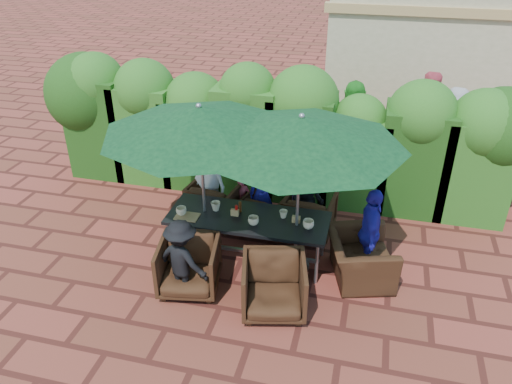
% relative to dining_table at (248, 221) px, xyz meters
% --- Properties ---
extents(ground, '(80.00, 80.00, 0.00)m').
position_rel_dining_table_xyz_m(ground, '(-0.09, -0.08, -0.68)').
color(ground, maroon).
rests_on(ground, ground).
extents(dining_table, '(2.41, 0.90, 0.75)m').
position_rel_dining_table_xyz_m(dining_table, '(0.00, 0.00, 0.00)').
color(dining_table, black).
rests_on(dining_table, ground).
extents(umbrella_left, '(2.80, 2.80, 2.46)m').
position_rel_dining_table_xyz_m(umbrella_left, '(-0.68, 0.00, 1.54)').
color(umbrella_left, gray).
rests_on(umbrella_left, ground).
extents(umbrella_right, '(2.86, 2.86, 2.46)m').
position_rel_dining_table_xyz_m(umbrella_right, '(0.74, -0.04, 1.54)').
color(umbrella_right, gray).
rests_on(umbrella_right, ground).
extents(chair_far_left, '(0.92, 0.88, 0.84)m').
position_rel_dining_table_xyz_m(chair_far_left, '(-0.80, 0.90, -0.25)').
color(chair_far_left, black).
rests_on(chair_far_left, ground).
extents(chair_far_mid, '(0.80, 0.77, 0.69)m').
position_rel_dining_table_xyz_m(chair_far_mid, '(0.06, 0.92, -0.33)').
color(chair_far_mid, black).
rests_on(chair_far_mid, ground).
extents(chair_far_right, '(0.84, 0.80, 0.80)m').
position_rel_dining_table_xyz_m(chair_far_right, '(0.80, 0.95, -0.28)').
color(chair_far_right, black).
rests_on(chair_far_right, ground).
extents(chair_near_left, '(0.94, 0.90, 0.84)m').
position_rel_dining_table_xyz_m(chair_near_left, '(-0.63, -0.89, -0.25)').
color(chair_near_left, black).
rests_on(chair_near_left, ground).
extents(chair_near_right, '(0.99, 0.95, 0.86)m').
position_rel_dining_table_xyz_m(chair_near_right, '(0.63, -1.03, -0.25)').
color(chair_near_right, black).
rests_on(chair_near_right, ground).
extents(chair_end_right, '(0.93, 1.17, 0.90)m').
position_rel_dining_table_xyz_m(chair_end_right, '(1.69, -0.05, -0.23)').
color(chair_end_right, black).
rests_on(chair_end_right, ground).
extents(adult_far_left, '(0.78, 0.60, 1.38)m').
position_rel_dining_table_xyz_m(adult_far_left, '(-0.90, 0.89, 0.02)').
color(adult_far_left, silver).
rests_on(adult_far_left, ground).
extents(adult_far_mid, '(0.47, 0.40, 1.22)m').
position_rel_dining_table_xyz_m(adult_far_mid, '(-0.01, 0.94, -0.07)').
color(adult_far_mid, '#211DA1').
rests_on(adult_far_mid, ground).
extents(adult_far_right, '(0.64, 0.47, 1.20)m').
position_rel_dining_table_xyz_m(adult_far_right, '(0.75, 0.92, -0.07)').
color(adult_far_right, black).
rests_on(adult_far_right, ground).
extents(adult_near_left, '(0.84, 0.56, 1.20)m').
position_rel_dining_table_xyz_m(adult_near_left, '(-0.65, -1.05, -0.07)').
color(adult_near_left, black).
rests_on(adult_near_left, ground).
extents(adult_end_right, '(0.49, 0.85, 1.39)m').
position_rel_dining_table_xyz_m(adult_end_right, '(1.79, 0.10, 0.02)').
color(adult_end_right, '#211DA1').
rests_on(adult_end_right, ground).
extents(child_left, '(0.34, 0.29, 0.84)m').
position_rel_dining_table_xyz_m(child_left, '(-0.38, 1.01, -0.25)').
color(child_left, '#CE485B').
rests_on(child_left, ground).
extents(child_right, '(0.32, 0.27, 0.81)m').
position_rel_dining_table_xyz_m(child_right, '(0.50, 1.07, -0.27)').
color(child_right, '#7D4EA9').
rests_on(child_right, ground).
extents(pedestrian_a, '(1.60, 0.67, 1.68)m').
position_rel_dining_table_xyz_m(pedestrian_a, '(1.20, 4.24, 0.16)').
color(pedestrian_a, '#279127').
rests_on(pedestrian_a, ground).
extents(pedestrian_b, '(1.01, 0.71, 1.93)m').
position_rel_dining_table_xyz_m(pedestrian_b, '(2.66, 4.39, 0.29)').
color(pedestrian_b, '#CE485B').
rests_on(pedestrian_b, ground).
extents(pedestrian_c, '(1.14, 0.69, 1.66)m').
position_rel_dining_table_xyz_m(pedestrian_c, '(3.23, 4.29, 0.16)').
color(pedestrian_c, gray).
rests_on(pedestrian_c, ground).
extents(cup_a, '(0.16, 0.16, 0.13)m').
position_rel_dining_table_xyz_m(cup_a, '(-0.98, -0.18, 0.14)').
color(cup_a, beige).
rests_on(cup_a, dining_table).
extents(cup_b, '(0.15, 0.15, 0.14)m').
position_rel_dining_table_xyz_m(cup_b, '(-0.53, 0.07, 0.14)').
color(cup_b, beige).
rests_on(cup_b, dining_table).
extents(cup_c, '(0.16, 0.16, 0.13)m').
position_rel_dining_table_xyz_m(cup_c, '(0.13, -0.18, 0.14)').
color(cup_c, beige).
rests_on(cup_c, dining_table).
extents(cup_d, '(0.12, 0.12, 0.12)m').
position_rel_dining_table_xyz_m(cup_d, '(0.51, 0.11, 0.13)').
color(cup_d, beige).
rests_on(cup_d, dining_table).
extents(cup_e, '(0.17, 0.17, 0.13)m').
position_rel_dining_table_xyz_m(cup_e, '(0.92, -0.08, 0.14)').
color(cup_e, beige).
rests_on(cup_e, dining_table).
extents(ketchup_bottle, '(0.04, 0.04, 0.17)m').
position_rel_dining_table_xyz_m(ketchup_bottle, '(-0.18, 0.01, 0.16)').
color(ketchup_bottle, '#B20C0A').
rests_on(ketchup_bottle, dining_table).
extents(sauce_bottle, '(0.04, 0.04, 0.17)m').
position_rel_dining_table_xyz_m(sauce_bottle, '(-0.16, 0.12, 0.16)').
color(sauce_bottle, '#4C230C').
rests_on(sauce_bottle, dining_table).
extents(serving_tray, '(0.35, 0.25, 0.02)m').
position_rel_dining_table_xyz_m(serving_tray, '(-0.88, -0.22, 0.08)').
color(serving_tray, '#967348').
rests_on(serving_tray, dining_table).
extents(number_block_left, '(0.12, 0.06, 0.10)m').
position_rel_dining_table_xyz_m(number_block_left, '(-0.20, -0.00, 0.12)').
color(number_block_left, tan).
rests_on(number_block_left, dining_table).
extents(number_block_right, '(0.12, 0.06, 0.10)m').
position_rel_dining_table_xyz_m(number_block_right, '(0.72, 0.03, 0.12)').
color(number_block_right, tan).
rests_on(number_block_right, dining_table).
extents(hedge_wall, '(9.10, 1.60, 2.47)m').
position_rel_dining_table_xyz_m(hedge_wall, '(-0.25, 2.24, 0.67)').
color(hedge_wall, '#19370F').
rests_on(hedge_wall, ground).
extents(building, '(6.20, 3.08, 3.20)m').
position_rel_dining_table_xyz_m(building, '(3.41, 6.91, 0.93)').
color(building, '#C7B594').
rests_on(building, ground).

